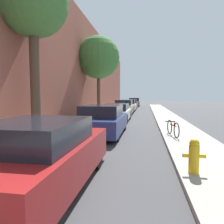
{
  "coord_description": "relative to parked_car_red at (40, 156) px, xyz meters",
  "views": [
    {
      "loc": [
        1.15,
        1.46,
        1.84
      ],
      "look_at": [
        -0.54,
        11.71,
        1.01
      ],
      "focal_mm": 32.92,
      "sensor_mm": 36.0,
      "label": 1
    }
  ],
  "objects": [
    {
      "name": "sidewalk_left",
      "position": [
        -2.0,
        10.86,
        -0.6
      ],
      "size": [
        2.0,
        52.0,
        0.12
      ],
      "color": "#9E998E",
      "rests_on": "ground"
    },
    {
      "name": "bicycle",
      "position": [
        3.21,
        5.32,
        -0.21
      ],
      "size": [
        0.46,
        1.54,
        0.64
      ],
      "rotation": [
        0.0,
        0.0,
        0.19
      ],
      "color": "black",
      "rests_on": "sidewalk_right"
    },
    {
      "name": "parked_car_grey",
      "position": [
        0.06,
        32.47,
        0.03
      ],
      "size": [
        1.9,
        4.11,
        1.45
      ],
      "color": "black",
      "rests_on": "ground"
    },
    {
      "name": "street_tree_far",
      "position": [
        -1.8,
        12.91,
        4.27
      ],
      "size": [
        3.45,
        3.45,
        6.56
      ],
      "color": "#4C3A2B",
      "rests_on": "sidewalk_left"
    },
    {
      "name": "parked_car_maroon",
      "position": [
        -0.09,
        26.78,
        -0.03
      ],
      "size": [
        1.86,
        4.37,
        1.28
      ],
      "color": "black",
      "rests_on": "ground"
    },
    {
      "name": "parked_car_silver",
      "position": [
        -0.07,
        21.48,
        -0.01
      ],
      "size": [
        1.87,
        3.95,
        1.38
      ],
      "color": "black",
      "rests_on": "ground"
    },
    {
      "name": "parked_car_champagne",
      "position": [
        -0.02,
        16.3,
        0.03
      ],
      "size": [
        1.7,
        4.67,
        1.44
      ],
      "color": "black",
      "rests_on": "ground"
    },
    {
      "name": "street_tree_near",
      "position": [
        -2.27,
        3.87,
        4.7
      ],
      "size": [
        2.73,
        2.73,
        6.7
      ],
      "color": "#4C3A2B",
      "rests_on": "sidewalk_left"
    },
    {
      "name": "ground_plane",
      "position": [
        0.9,
        10.86,
        -0.66
      ],
      "size": [
        120.0,
        120.0,
        0.0
      ],
      "primitive_type": "plane",
      "color": "#3D3D3F"
    },
    {
      "name": "building_facade_left",
      "position": [
        -3.35,
        10.86,
        3.56
      ],
      "size": [
        0.7,
        52.0,
        8.44
      ],
      "color": "brown",
      "rests_on": "ground"
    },
    {
      "name": "parked_car_red",
      "position": [
        0.0,
        0.0,
        0.0
      ],
      "size": [
        1.87,
        4.03,
        1.37
      ],
      "color": "black",
      "rests_on": "ground"
    },
    {
      "name": "parked_car_white",
      "position": [
        0.04,
        10.93,
        -0.04
      ],
      "size": [
        1.72,
        4.67,
        1.28
      ],
      "color": "black",
      "rests_on": "ground"
    },
    {
      "name": "sidewalk_right",
      "position": [
        3.8,
        10.86,
        -0.6
      ],
      "size": [
        2.0,
        52.0,
        0.12
      ],
      "color": "#9E998E",
      "rests_on": "ground"
    },
    {
      "name": "fire_hydrant",
      "position": [
        3.12,
        1.0,
        -0.14
      ],
      "size": [
        0.49,
        0.22,
        0.78
      ],
      "color": "gold",
      "rests_on": "sidewalk_right"
    },
    {
      "name": "parked_car_navy",
      "position": [
        0.06,
        5.73,
        0.01
      ],
      "size": [
        1.9,
        4.41,
        1.4
      ],
      "color": "black",
      "rests_on": "ground"
    }
  ]
}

